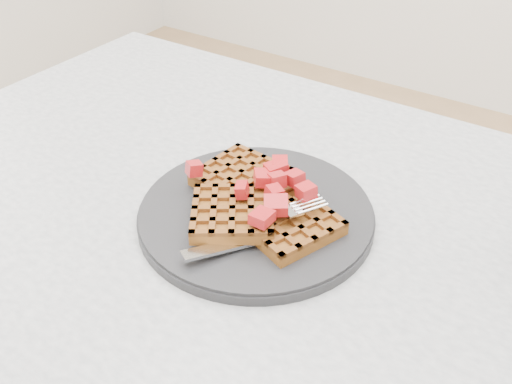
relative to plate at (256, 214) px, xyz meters
The scene contains 5 objects.
table 0.13m from the plate, 28.63° to the right, with size 1.20×0.80×0.75m.
plate is the anchor object (origin of this frame).
waffles 0.02m from the plate, 87.49° to the right, with size 0.21×0.19×0.03m.
strawberry_pile 0.05m from the plate, 135.00° to the left, with size 0.15×0.15×0.02m, color #930005, non-canonical shape.
fork 0.06m from the plate, 44.49° to the right, with size 0.02×0.18×0.02m, color silver, non-canonical shape.
Camera 1 is at (0.25, -0.41, 1.18)m, focal length 40.00 mm.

